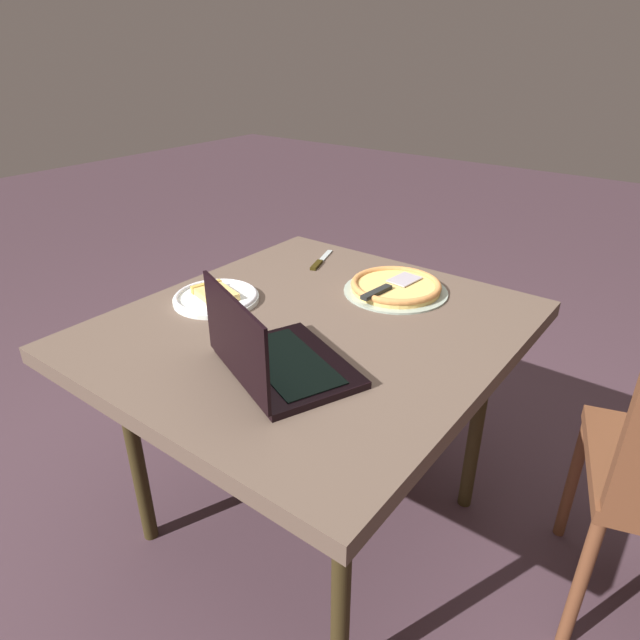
{
  "coord_description": "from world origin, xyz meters",
  "views": [
    {
      "loc": [
        1.05,
        0.83,
        1.43
      ],
      "look_at": [
        0.03,
        0.05,
        0.77
      ],
      "focal_mm": 30.87,
      "sensor_mm": 36.0,
      "label": 1
    }
  ],
  "objects_px": {
    "laptop": "(273,358)",
    "pizza_tray": "(396,287)",
    "table_knife": "(320,262)",
    "pizza_plate": "(216,297)",
    "dining_table": "(312,342)"
  },
  "relations": [
    {
      "from": "pizza_tray",
      "to": "table_knife",
      "type": "relative_size",
      "value": 1.64
    },
    {
      "from": "laptop",
      "to": "pizza_tray",
      "type": "relative_size",
      "value": 1.27
    },
    {
      "from": "laptop",
      "to": "pizza_tray",
      "type": "height_order",
      "value": "laptop"
    },
    {
      "from": "laptop",
      "to": "table_knife",
      "type": "distance_m",
      "value": 0.72
    },
    {
      "from": "dining_table",
      "to": "pizza_plate",
      "type": "distance_m",
      "value": 0.33
    },
    {
      "from": "pizza_tray",
      "to": "table_knife",
      "type": "height_order",
      "value": "pizza_tray"
    },
    {
      "from": "dining_table",
      "to": "table_knife",
      "type": "xyz_separation_m",
      "value": [
        -0.38,
        -0.26,
        0.06
      ]
    },
    {
      "from": "dining_table",
      "to": "table_knife",
      "type": "bearing_deg",
      "value": -145.51
    },
    {
      "from": "pizza_tray",
      "to": "table_knife",
      "type": "bearing_deg",
      "value": -99.85
    },
    {
      "from": "pizza_plate",
      "to": "table_knife",
      "type": "distance_m",
      "value": 0.44
    },
    {
      "from": "dining_table",
      "to": "laptop",
      "type": "height_order",
      "value": "laptop"
    },
    {
      "from": "laptop",
      "to": "pizza_plate",
      "type": "height_order",
      "value": "laptop"
    },
    {
      "from": "laptop",
      "to": "dining_table",
      "type": "bearing_deg",
      "value": -160.83
    },
    {
      "from": "pizza_plate",
      "to": "dining_table",
      "type": "bearing_deg",
      "value": 100.78
    },
    {
      "from": "dining_table",
      "to": "table_knife",
      "type": "distance_m",
      "value": 0.46
    }
  ]
}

